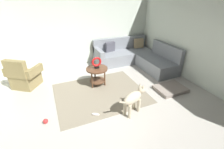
{
  "coord_description": "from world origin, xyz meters",
  "views": [
    {
      "loc": [
        -0.96,
        -2.68,
        2.39
      ],
      "look_at": [
        0.45,
        0.6,
        0.55
      ],
      "focal_mm": 25.39,
      "sensor_mm": 36.0,
      "label": 1
    }
  ],
  "objects_px": {
    "dog": "(134,98)",
    "dog_toy_ball": "(46,121)",
    "dog_bed_mat": "(170,89)",
    "torus_sculpture": "(97,62)",
    "dog_toy_bone": "(96,114)",
    "side_table": "(97,72)",
    "armchair": "(24,77)",
    "sectional_couch": "(135,57)"
  },
  "relations": [
    {
      "from": "dog",
      "to": "dog_toy_ball",
      "type": "xyz_separation_m",
      "value": [
        -1.82,
        0.4,
        -0.33
      ]
    },
    {
      "from": "dog_bed_mat",
      "to": "dog_toy_ball",
      "type": "xyz_separation_m",
      "value": [
        -3.23,
        0.03,
        0.01
      ]
    },
    {
      "from": "torus_sculpture",
      "to": "dog_bed_mat",
      "type": "height_order",
      "value": "torus_sculpture"
    },
    {
      "from": "dog_toy_ball",
      "to": "dog_toy_bone",
      "type": "xyz_separation_m",
      "value": [
        1.01,
        -0.19,
        -0.02
      ]
    },
    {
      "from": "side_table",
      "to": "torus_sculpture",
      "type": "distance_m",
      "value": 0.29
    },
    {
      "from": "dog",
      "to": "armchair",
      "type": "bearing_deg",
      "value": -154.2
    },
    {
      "from": "dog",
      "to": "dog_toy_ball",
      "type": "distance_m",
      "value": 1.9
    },
    {
      "from": "dog_bed_mat",
      "to": "dog_toy_bone",
      "type": "height_order",
      "value": "dog_bed_mat"
    },
    {
      "from": "armchair",
      "to": "dog_bed_mat",
      "type": "distance_m",
      "value": 4.07
    },
    {
      "from": "dog",
      "to": "dog_toy_bone",
      "type": "bearing_deg",
      "value": -125.33
    },
    {
      "from": "dog_bed_mat",
      "to": "dog",
      "type": "bearing_deg",
      "value": -164.98
    },
    {
      "from": "dog_toy_ball",
      "to": "dog",
      "type": "bearing_deg",
      "value": -12.46
    },
    {
      "from": "torus_sculpture",
      "to": "dog_toy_bone",
      "type": "xyz_separation_m",
      "value": [
        -0.46,
        -1.22,
        -0.68
      ]
    },
    {
      "from": "dog_bed_mat",
      "to": "dog",
      "type": "xyz_separation_m",
      "value": [
        -1.4,
        -0.38,
        0.33
      ]
    },
    {
      "from": "torus_sculpture",
      "to": "dog_bed_mat",
      "type": "bearing_deg",
      "value": -30.95
    },
    {
      "from": "torus_sculpture",
      "to": "armchair",
      "type": "bearing_deg",
      "value": 159.16
    },
    {
      "from": "sectional_couch",
      "to": "dog",
      "type": "distance_m",
      "value": 2.71
    },
    {
      "from": "side_table",
      "to": "dog_bed_mat",
      "type": "xyz_separation_m",
      "value": [
        1.76,
        -1.05,
        -0.37
      ]
    },
    {
      "from": "armchair",
      "to": "side_table",
      "type": "distance_m",
      "value": 2.03
    },
    {
      "from": "torus_sculpture",
      "to": "dog_bed_mat",
      "type": "relative_size",
      "value": 0.41
    },
    {
      "from": "dog_toy_bone",
      "to": "sectional_couch",
      "type": "bearing_deg",
      "value": 43.46
    },
    {
      "from": "armchair",
      "to": "side_table",
      "type": "xyz_separation_m",
      "value": [
        1.9,
        -0.72,
        0.09
      ]
    },
    {
      "from": "dog_toy_bone",
      "to": "dog_toy_ball",
      "type": "bearing_deg",
      "value": 169.48
    },
    {
      "from": "side_table",
      "to": "sectional_couch",
      "type": "bearing_deg",
      "value": 26.72
    },
    {
      "from": "dog_toy_ball",
      "to": "dog_toy_bone",
      "type": "height_order",
      "value": "dog_toy_ball"
    },
    {
      "from": "dog_bed_mat",
      "to": "dog_toy_ball",
      "type": "bearing_deg",
      "value": 179.52
    },
    {
      "from": "sectional_couch",
      "to": "armchair",
      "type": "relative_size",
      "value": 2.25
    },
    {
      "from": "torus_sculpture",
      "to": "dog_toy_bone",
      "type": "distance_m",
      "value": 1.47
    },
    {
      "from": "side_table",
      "to": "dog_toy_bone",
      "type": "relative_size",
      "value": 3.33
    },
    {
      "from": "torus_sculpture",
      "to": "dog_toy_bone",
      "type": "height_order",
      "value": "torus_sculpture"
    },
    {
      "from": "sectional_couch",
      "to": "side_table",
      "type": "distance_m",
      "value": 1.98
    },
    {
      "from": "side_table",
      "to": "torus_sculpture",
      "type": "height_order",
      "value": "torus_sculpture"
    },
    {
      "from": "sectional_couch",
      "to": "dog_bed_mat",
      "type": "bearing_deg",
      "value": -90.16
    },
    {
      "from": "side_table",
      "to": "dog_toy_ball",
      "type": "xyz_separation_m",
      "value": [
        -1.47,
        -1.03,
        -0.37
      ]
    },
    {
      "from": "dog_toy_bone",
      "to": "dog",
      "type": "bearing_deg",
      "value": -14.84
    },
    {
      "from": "armchair",
      "to": "dog",
      "type": "xyz_separation_m",
      "value": [
        2.25,
        -2.15,
        0.05
      ]
    },
    {
      "from": "sectional_couch",
      "to": "dog_toy_bone",
      "type": "relative_size",
      "value": 12.5
    },
    {
      "from": "armchair",
      "to": "dog_toy_ball",
      "type": "height_order",
      "value": "armchair"
    },
    {
      "from": "side_table",
      "to": "dog_bed_mat",
      "type": "relative_size",
      "value": 0.75
    },
    {
      "from": "torus_sculpture",
      "to": "dog",
      "type": "relative_size",
      "value": 0.4
    },
    {
      "from": "side_table",
      "to": "dog_toy_ball",
      "type": "relative_size",
      "value": 5.95
    },
    {
      "from": "torus_sculpture",
      "to": "dog_bed_mat",
      "type": "xyz_separation_m",
      "value": [
        1.76,
        -1.05,
        -0.67
      ]
    }
  ]
}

